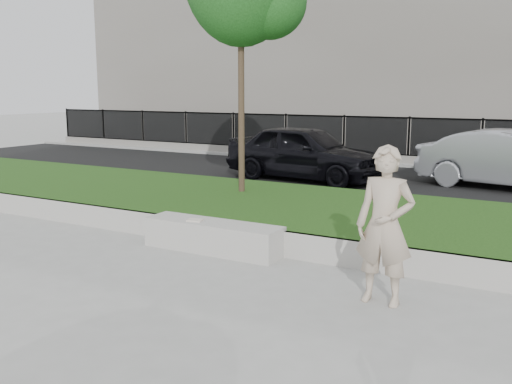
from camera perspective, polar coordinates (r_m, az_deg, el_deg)
The scene contains 12 objects.
ground at distance 7.92m, azimuth -3.44°, elevation -7.96°, with size 90.00×90.00×0.00m, color gray.
grass_bank at distance 10.43m, azimuth 5.52°, elevation -2.39°, with size 34.00×4.00×0.40m, color black.
grass_kerb at distance 8.72m, azimuth 0.27°, elevation -4.86°, with size 34.00×0.08×0.40m, color #ACA8A0.
street at distance 15.56m, azimuth 13.76°, elevation 0.89°, with size 34.00×7.00×0.04m, color black.
far_pavement at distance 19.89m, azimuth 17.31°, elevation 2.82°, with size 34.00×3.00×0.12m, color gray.
iron_fence at distance 18.87m, azimuth 16.74°, elevation 3.95°, with size 32.00×0.30×1.50m.
building_facade at distance 26.75m, azimuth 21.21°, elevation 15.01°, with size 34.00×10.00×10.00m, color slate.
stone_bench at distance 8.86m, azimuth -4.32°, elevation -4.45°, with size 2.25×0.56×0.46m, color #ACA8A0.
man at distance 6.72m, azimuth 12.76°, elevation -3.32°, with size 0.68×0.44×1.85m, color #BFAB93.
book at distance 8.88m, azimuth -6.11°, elevation -2.82°, with size 0.23×0.17×0.03m, color beige.
car_dark at distance 15.49m, azimuth 4.91°, elevation 3.98°, with size 1.77×4.41×1.50m, color black.
car_silver at distance 15.33m, azimuth 24.18°, elevation 2.94°, with size 1.52×4.37×1.44m, color #93949B.
Camera 1 is at (4.10, -6.31, 2.47)m, focal length 40.00 mm.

